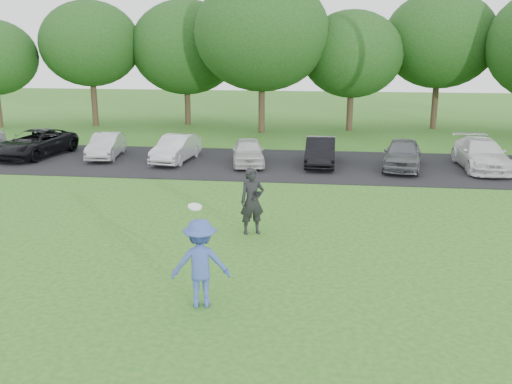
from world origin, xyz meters
TOP-DOWN VIEW (x-y plane):
  - ground at (0.00, 0.00)m, footprint 100.00×100.00m
  - parking_lot at (0.00, 13.00)m, footprint 32.00×6.50m
  - frisbee_player at (-0.58, -0.48)m, footprint 1.26×0.87m
  - camera_bystander at (-0.17, 3.99)m, footprint 0.78×0.65m
  - parked_cars at (-0.06, 13.05)m, footprint 30.61×4.74m
  - tree_row at (1.51, 22.76)m, footprint 42.39×9.85m

SIDE VIEW (x-z plane):
  - ground at x=0.00m, z-range 0.00..0.00m
  - parking_lot at x=0.00m, z-range 0.00..0.03m
  - parked_cars at x=-0.06m, z-range -0.01..1.23m
  - frisbee_player at x=-0.58m, z-range -0.15..1.93m
  - camera_bystander at x=-0.17m, z-range 0.00..1.82m
  - tree_row at x=1.51m, z-range 0.59..9.23m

